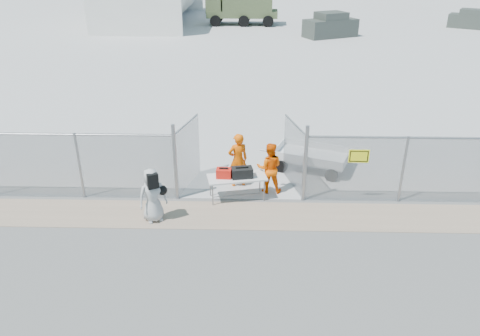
{
  "coord_description": "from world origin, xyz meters",
  "views": [
    {
      "loc": [
        0.35,
        -11.0,
        7.34
      ],
      "look_at": [
        0.0,
        2.0,
        1.1
      ],
      "focal_mm": 35.0,
      "sensor_mm": 36.0,
      "label": 1
    }
  ],
  "objects_px": {
    "visitor": "(152,195)",
    "security_worker_right": "(269,168)",
    "utility_trailer": "(312,158)",
    "security_worker_left": "(238,160)",
    "folding_table": "(237,188)"
  },
  "relations": [
    {
      "from": "folding_table",
      "to": "visitor",
      "type": "distance_m",
      "value": 2.78
    },
    {
      "from": "utility_trailer",
      "to": "security_worker_right",
      "type": "bearing_deg",
      "value": -110.16
    },
    {
      "from": "visitor",
      "to": "utility_trailer",
      "type": "bearing_deg",
      "value": 9.64
    },
    {
      "from": "security_worker_left",
      "to": "visitor",
      "type": "distance_m",
      "value": 3.3
    },
    {
      "from": "visitor",
      "to": "security_worker_right",
      "type": "bearing_deg",
      "value": 2.23
    },
    {
      "from": "security_worker_right",
      "to": "utility_trailer",
      "type": "height_order",
      "value": "security_worker_right"
    },
    {
      "from": "folding_table",
      "to": "security_worker_left",
      "type": "height_order",
      "value": "security_worker_left"
    },
    {
      "from": "security_worker_right",
      "to": "utility_trailer",
      "type": "distance_m",
      "value": 2.42
    },
    {
      "from": "security_worker_right",
      "to": "visitor",
      "type": "bearing_deg",
      "value": 30.02
    },
    {
      "from": "security_worker_left",
      "to": "visitor",
      "type": "bearing_deg",
      "value": 23.75
    },
    {
      "from": "security_worker_left",
      "to": "utility_trailer",
      "type": "height_order",
      "value": "security_worker_left"
    },
    {
      "from": "security_worker_right",
      "to": "security_worker_left",
      "type": "bearing_deg",
      "value": -20.25
    },
    {
      "from": "visitor",
      "to": "folding_table",
      "type": "bearing_deg",
      "value": 3.16
    },
    {
      "from": "folding_table",
      "to": "security_worker_left",
      "type": "distance_m",
      "value": 1.06
    },
    {
      "from": "security_worker_right",
      "to": "utility_trailer",
      "type": "relative_size",
      "value": 0.52
    }
  ]
}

